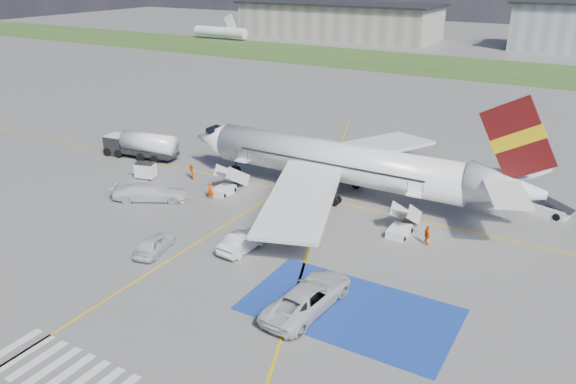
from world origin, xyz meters
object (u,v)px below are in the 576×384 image
at_px(car_silver_b, 243,241).
at_px(airliner, 348,164).
at_px(car_silver_a, 155,244).
at_px(gpu_cart, 146,171).
at_px(belt_loader, 538,207).
at_px(fuel_tanker, 141,147).
at_px(van_white_a, 308,293).
at_px(van_white_b, 151,190).

bearing_deg(car_silver_b, airliner, -95.79).
bearing_deg(car_silver_b, car_silver_a, 36.99).
bearing_deg(gpu_cart, belt_loader, 4.14).
relative_size(airliner, belt_loader, 6.18).
distance_m(fuel_tanker, van_white_a, 36.67).
distance_m(belt_loader, car_silver_b, 28.05).
distance_m(airliner, gpu_cart, 21.96).
height_order(car_silver_a, van_white_a, van_white_a).
bearing_deg(car_silver_b, belt_loader, -130.26).
relative_size(belt_loader, car_silver_b, 1.24).
distance_m(belt_loader, van_white_a, 27.15).
xyz_separation_m(gpu_cart, van_white_a, (26.85, -12.88, 0.38)).
distance_m(airliner, fuel_tanker, 26.22).
distance_m(gpu_cart, belt_loader, 39.72).
bearing_deg(van_white_a, belt_loader, -109.96).
distance_m(fuel_tanker, car_silver_a, 24.54).
bearing_deg(van_white_b, belt_loader, -92.31).
bearing_deg(airliner, gpu_cart, -162.98).
bearing_deg(airliner, van_white_b, -146.63).
bearing_deg(belt_loader, van_white_a, -100.54).
height_order(airliner, van_white_b, airliner).
bearing_deg(airliner, fuel_tanker, -176.67).
xyz_separation_m(car_silver_a, car_silver_b, (5.92, 3.87, 0.03)).
height_order(gpu_cart, car_silver_b, gpu_cart).
xyz_separation_m(fuel_tanker, belt_loader, (43.13, 7.05, -0.90)).
relative_size(airliner, car_silver_b, 7.63).
bearing_deg(gpu_cart, van_white_b, -55.18).
height_order(car_silver_b, van_white_b, van_white_b).
relative_size(fuel_tanker, belt_loader, 1.59).
relative_size(fuel_tanker, car_silver_b, 1.97).
relative_size(belt_loader, van_white_a, 0.96).
height_order(airliner, belt_loader, airliner).
bearing_deg(van_white_a, fuel_tanker, -24.90).
distance_m(airliner, van_white_a, 20.29).
bearing_deg(gpu_cart, fuel_tanker, 123.83).
height_order(airliner, car_silver_b, airliner).
xyz_separation_m(van_white_a, van_white_b, (-22.12, 8.64, -0.07)).
height_order(van_white_a, van_white_b, van_white_a).
distance_m(gpu_cart, car_silver_b, 20.15).
distance_m(gpu_cart, van_white_a, 29.78).
xyz_separation_m(fuel_tanker, gpu_cart, (5.24, -4.86, -0.54)).
bearing_deg(gpu_cart, van_white_a, -38.94).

